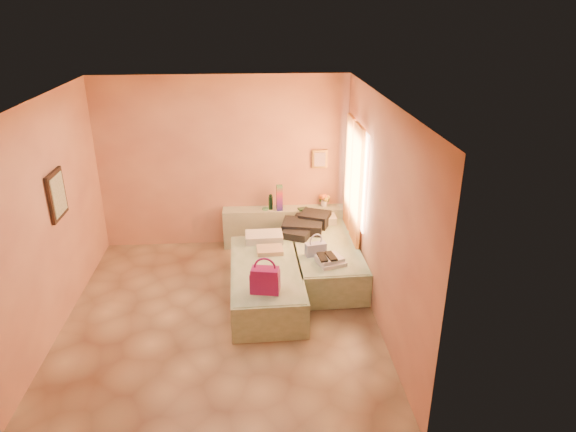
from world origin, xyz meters
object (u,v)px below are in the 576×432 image
at_px(headboard_ledge, 285,226).
at_px(water_bottle, 271,202).
at_px(magenta_handbag, 265,280).
at_px(towel_stack, 331,261).
at_px(flower_vase, 324,199).
at_px(bed_right, 325,258).
at_px(bed_left, 266,282).
at_px(blue_handbag, 316,249).
at_px(green_book, 303,209).

bearing_deg(headboard_ledge, water_bottle, -175.73).
height_order(magenta_handbag, towel_stack, magenta_handbag).
bearing_deg(flower_vase, magenta_handbag, -113.84).
distance_m(headboard_ledge, bed_right, 1.18).
height_order(headboard_ledge, bed_left, headboard_ledge).
bearing_deg(bed_right, headboard_ledge, 115.15).
relative_size(bed_right, towel_stack, 5.71).
bearing_deg(magenta_handbag, flower_vase, 76.65).
height_order(headboard_ledge, bed_right, headboard_ledge).
distance_m(bed_left, water_bottle, 1.77).
bearing_deg(bed_right, water_bottle, 124.97).
bearing_deg(flower_vase, towel_stack, -94.70).
bearing_deg(blue_handbag, flower_vase, 65.90).
xyz_separation_m(green_book, magenta_handbag, (-0.70, -2.27, 0.00)).
relative_size(flower_vase, blue_handbag, 0.88).
bearing_deg(green_book, towel_stack, -96.87).
xyz_separation_m(bed_left, flower_vase, (1.03, 1.75, 0.53)).
bearing_deg(bed_left, headboard_ledge, 76.14).
bearing_deg(blue_handbag, bed_left, -170.32).
distance_m(bed_left, blue_handbag, 0.84).
distance_m(blue_handbag, towel_stack, 0.33).
relative_size(bed_right, magenta_handbag, 5.63).
bearing_deg(headboard_ledge, blue_handbag, -76.62).
xyz_separation_m(flower_vase, blue_handbag, (-0.32, -1.47, -0.18)).
distance_m(headboard_ledge, magenta_handbag, 2.41).
height_order(bed_left, magenta_handbag, magenta_handbag).
xyz_separation_m(water_bottle, towel_stack, (0.75, -1.68, -0.22)).
bearing_deg(green_book, flower_vase, 5.13).
bearing_deg(water_bottle, bed_left, -94.73).
bearing_deg(water_bottle, bed_right, -53.61).
xyz_separation_m(headboard_ledge, bed_right, (0.52, -1.05, -0.08)).
distance_m(water_bottle, towel_stack, 1.85).
distance_m(headboard_ledge, water_bottle, 0.51).
bearing_deg(magenta_handbag, water_bottle, 96.44).
bearing_deg(water_bottle, flower_vase, 4.45).
bearing_deg(green_book, magenta_handbag, -121.69).
relative_size(blue_handbag, towel_stack, 0.83).
height_order(green_book, towel_stack, green_book).
height_order(headboard_ledge, water_bottle, water_bottle).
distance_m(bed_right, water_bottle, 1.39).
xyz_separation_m(bed_right, magenta_handbag, (-0.93, -1.30, 0.42)).
bearing_deg(green_book, blue_handbag, -102.83).
bearing_deg(flower_vase, headboard_ledge, -175.48).
xyz_separation_m(water_bottle, flower_vase, (0.90, 0.07, 0.00)).
xyz_separation_m(bed_left, magenta_handbag, (-0.03, -0.65, 0.42)).
height_order(bed_left, towel_stack, towel_stack).
height_order(flower_vase, magenta_handbag, flower_vase).
height_order(flower_vase, blue_handbag, flower_vase).
relative_size(water_bottle, green_book, 1.54).
bearing_deg(water_bottle, green_book, -6.53).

